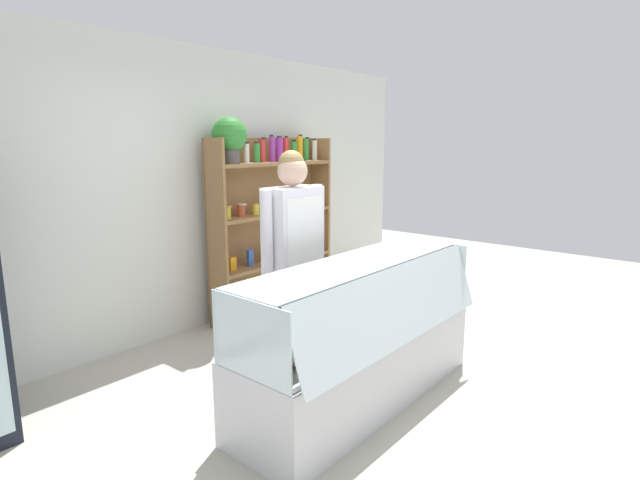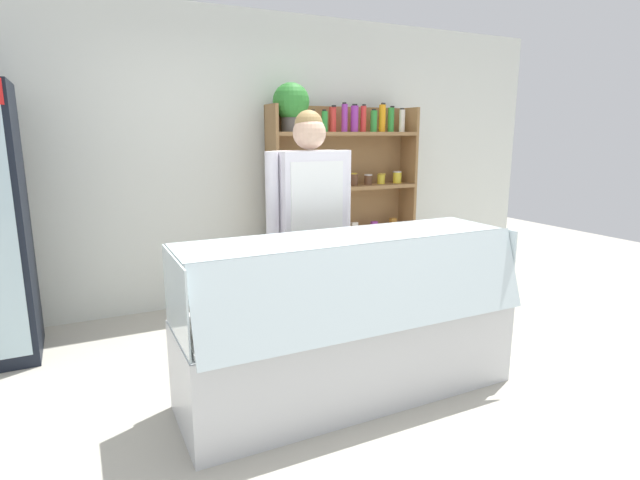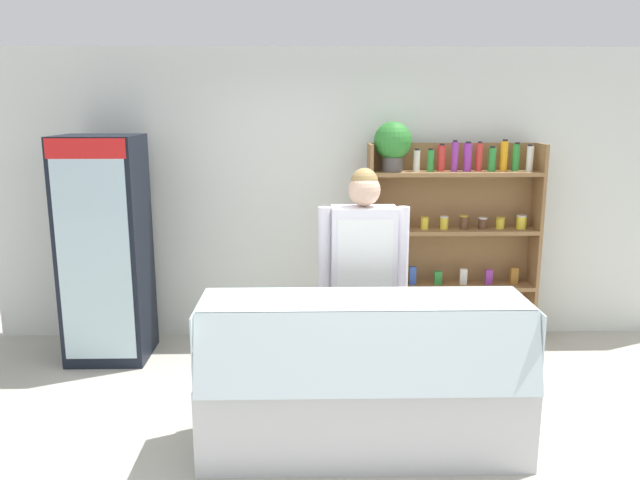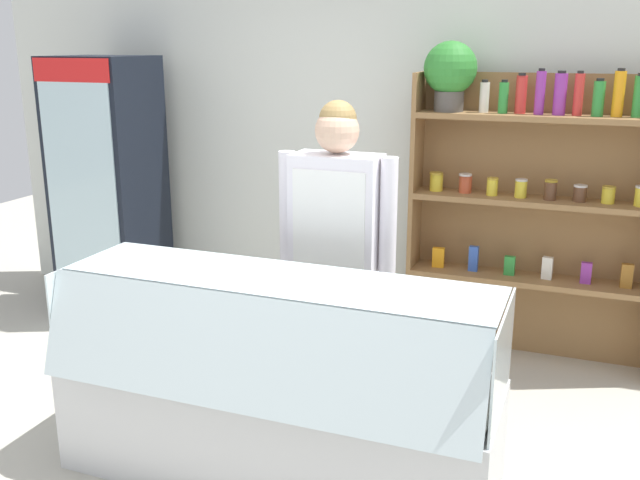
# 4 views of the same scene
# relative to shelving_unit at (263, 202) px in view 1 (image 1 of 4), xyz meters

# --- Properties ---
(ground_plane) EXTENTS (12.00, 12.00, 0.00)m
(ground_plane) POSITION_rel_shelving_unit_xyz_m (-0.76, -1.85, -1.21)
(ground_plane) COLOR #B7B2A3
(back_wall) EXTENTS (6.80, 0.10, 2.70)m
(back_wall) POSITION_rel_shelving_unit_xyz_m (-0.76, 0.28, 0.14)
(back_wall) COLOR silver
(back_wall) RESTS_ON ground
(shelving_unit) EXTENTS (1.54, 0.33, 2.05)m
(shelving_unit) POSITION_rel_shelving_unit_xyz_m (0.00, 0.00, 0.00)
(shelving_unit) COLOR olive
(shelving_unit) RESTS_ON ground
(deli_display_case) EXTENTS (2.06, 0.71, 1.01)m
(deli_display_case) POSITION_rel_shelving_unit_xyz_m (-0.86, -1.85, -0.89)
(deli_display_case) COLOR silver
(deli_display_case) RESTS_ON ground
(shop_clerk) EXTENTS (0.65, 0.25, 1.76)m
(shop_clerk) POSITION_rel_shelving_unit_xyz_m (-0.80, -1.17, -0.15)
(shop_clerk) COLOR #2D2D38
(shop_clerk) RESTS_ON ground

